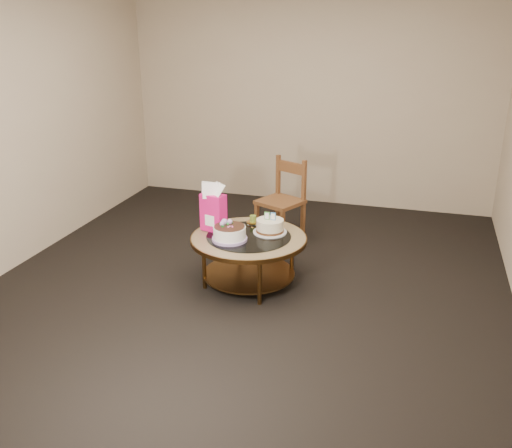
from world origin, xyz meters
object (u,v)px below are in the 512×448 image
(dining_chair, at_px, (282,200))
(gift_bag, at_px, (213,207))
(decorated_cake, at_px, (229,234))
(coffee_table, at_px, (249,244))
(cream_cake, at_px, (270,226))

(dining_chair, bearing_deg, gift_bag, -84.18)
(decorated_cake, xyz_separation_m, dining_chair, (0.16, 1.24, -0.07))
(gift_bag, distance_m, dining_chair, 1.14)
(decorated_cake, relative_size, dining_chair, 0.35)
(coffee_table, height_order, cream_cake, cream_cake)
(cream_cake, height_order, gift_bag, gift_bag)
(decorated_cake, xyz_separation_m, cream_cake, (0.29, 0.27, 0.00))
(cream_cake, relative_size, dining_chair, 0.34)
(coffee_table, xyz_separation_m, dining_chair, (0.03, 1.10, 0.06))
(coffee_table, relative_size, dining_chair, 1.17)
(coffee_table, distance_m, gift_bag, 0.45)
(gift_bag, xyz_separation_m, dining_chair, (0.37, 1.06, -0.23))
(cream_cake, bearing_deg, gift_bag, -170.44)
(decorated_cake, distance_m, gift_bag, 0.32)
(coffee_table, xyz_separation_m, gift_bag, (-0.34, 0.05, 0.29))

